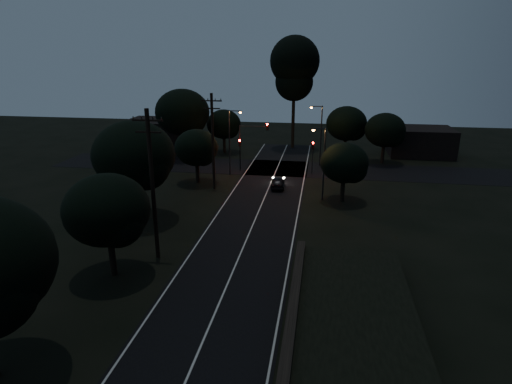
% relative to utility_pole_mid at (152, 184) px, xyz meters
% --- Properties ---
extents(road_surface, '(60.00, 70.00, 0.03)m').
position_rel_utility_pole_mid_xyz_m(road_surface, '(6.00, 16.12, -5.73)').
color(road_surface, black).
rests_on(road_surface, ground).
extents(utility_pole_mid, '(2.20, 0.30, 11.00)m').
position_rel_utility_pole_mid_xyz_m(utility_pole_mid, '(0.00, 0.00, 0.00)').
color(utility_pole_mid, black).
rests_on(utility_pole_mid, ground).
extents(utility_pole_far, '(2.20, 0.30, 10.50)m').
position_rel_utility_pole_mid_xyz_m(utility_pole_far, '(0.00, 17.00, -0.25)').
color(utility_pole_far, black).
rests_on(utility_pole_far, ground).
extents(tree_left_b, '(5.62, 5.62, 7.15)m').
position_rel_utility_pole_mid_xyz_m(tree_left_b, '(-1.80, -3.11, -1.10)').
color(tree_left_b, black).
rests_on(tree_left_b, ground).
extents(tree_left_c, '(7.17, 7.17, 9.05)m').
position_rel_utility_pole_mid_xyz_m(tree_left_c, '(-4.25, 6.86, 0.12)').
color(tree_left_c, black).
rests_on(tree_left_c, ground).
extents(tree_left_d, '(4.95, 4.95, 6.28)m').
position_rel_utility_pole_mid_xyz_m(tree_left_d, '(-2.33, 18.90, -1.68)').
color(tree_left_d, black).
rests_on(tree_left_d, ground).
extents(tree_far_nw, '(5.11, 5.11, 6.47)m').
position_rel_utility_pole_mid_xyz_m(tree_far_nw, '(-2.82, 34.90, -1.55)').
color(tree_far_nw, black).
rests_on(tree_far_nw, ground).
extents(tree_far_w, '(7.64, 7.64, 9.74)m').
position_rel_utility_pole_mid_xyz_m(tree_far_w, '(-7.73, 30.85, 0.59)').
color(tree_far_w, black).
rests_on(tree_far_w, ground).
extents(tree_far_ne, '(5.77, 5.77, 7.30)m').
position_rel_utility_pole_mid_xyz_m(tree_far_ne, '(15.20, 34.88, -1.02)').
color(tree_far_ne, black).
rests_on(tree_far_ne, ground).
extents(tree_far_e, '(5.40, 5.40, 6.86)m').
position_rel_utility_pole_mid_xyz_m(tree_far_e, '(20.19, 31.89, -1.30)').
color(tree_far_e, black).
rests_on(tree_far_e, ground).
extents(tree_right_a, '(4.79, 4.79, 6.09)m').
position_rel_utility_pole_mid_xyz_m(tree_right_a, '(14.17, 14.90, -1.79)').
color(tree_right_a, black).
rests_on(tree_right_a, ground).
extents(tall_pine, '(7.50, 7.50, 17.04)m').
position_rel_utility_pole_mid_xyz_m(tall_pine, '(7.00, 40.00, 6.56)').
color(tall_pine, black).
rests_on(tall_pine, ground).
extents(building_left, '(10.00, 8.00, 4.40)m').
position_rel_utility_pole_mid_xyz_m(building_left, '(-14.00, 37.00, -3.54)').
color(building_left, black).
rests_on(building_left, ground).
extents(building_right, '(9.00, 7.00, 4.00)m').
position_rel_utility_pole_mid_xyz_m(building_right, '(26.00, 38.00, -3.74)').
color(building_right, black).
rests_on(building_right, ground).
extents(signal_left, '(0.28, 0.35, 4.10)m').
position_rel_utility_pole_mid_xyz_m(signal_left, '(1.40, 24.99, -2.90)').
color(signal_left, black).
rests_on(signal_left, ground).
extents(signal_right, '(0.28, 0.35, 4.10)m').
position_rel_utility_pole_mid_xyz_m(signal_right, '(10.60, 24.99, -2.90)').
color(signal_right, black).
rests_on(signal_right, ground).
extents(signal_mast, '(3.70, 0.35, 6.25)m').
position_rel_utility_pole_mid_xyz_m(signal_mast, '(3.09, 24.99, -1.40)').
color(signal_mast, black).
rests_on(signal_mast, ground).
extents(streetlight_a, '(1.66, 0.26, 8.00)m').
position_rel_utility_pole_mid_xyz_m(streetlight_a, '(0.69, 23.00, -1.10)').
color(streetlight_a, black).
rests_on(streetlight_a, ground).
extents(streetlight_b, '(1.66, 0.26, 8.00)m').
position_rel_utility_pole_mid_xyz_m(streetlight_b, '(11.31, 29.00, -1.10)').
color(streetlight_b, black).
rests_on(streetlight_b, ground).
extents(streetlight_c, '(1.46, 0.26, 7.50)m').
position_rel_utility_pole_mid_xyz_m(streetlight_c, '(11.83, 15.00, -1.39)').
color(streetlight_c, black).
rests_on(streetlight_c, ground).
extents(car, '(1.76, 3.82, 1.27)m').
position_rel_utility_pole_mid_xyz_m(car, '(7.00, 18.44, -5.10)').
color(car, black).
rests_on(car, ground).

